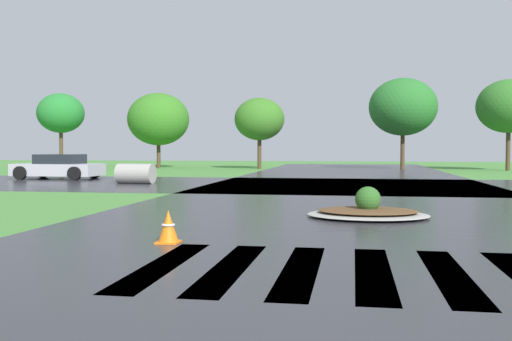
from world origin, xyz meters
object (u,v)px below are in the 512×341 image
at_px(median_island, 368,211).
at_px(drainage_pipe_stack, 136,174).
at_px(car_white_sedan, 58,167).
at_px(traffic_cone, 168,227).

height_order(median_island, drainage_pipe_stack, drainage_pipe_stack).
xyz_separation_m(car_white_sedan, traffic_cone, (11.07, -17.20, -0.31)).
bearing_deg(drainage_pipe_stack, car_white_sedan, 151.25).
height_order(median_island, car_white_sedan, car_white_sedan).
xyz_separation_m(median_island, drainage_pipe_stack, (-9.38, 10.48, 0.28)).
relative_size(drainage_pipe_stack, traffic_cone, 3.02).
height_order(median_island, traffic_cone, median_island).
bearing_deg(traffic_cone, car_white_sedan, 122.76).
height_order(drainage_pipe_stack, traffic_cone, drainage_pipe_stack).
relative_size(median_island, drainage_pipe_stack, 1.64).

